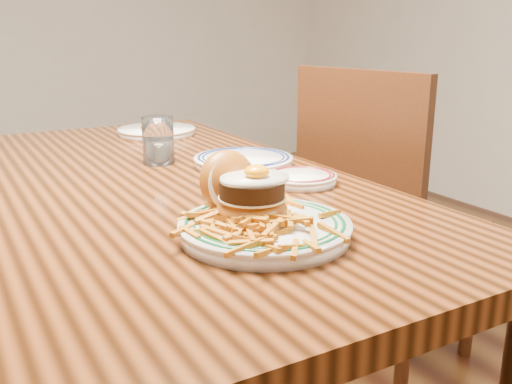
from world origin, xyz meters
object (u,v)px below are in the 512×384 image
table (158,215)px  chair_right (380,214)px  side_plate (301,178)px  main_plate (259,214)px

table → chair_right: size_ratio=1.63×
side_plate → chair_right: bearing=18.7°
main_plate → side_plate: main_plate is taller
main_plate → side_plate: size_ratio=1.91×
table → main_plate: main_plate is taller
table → main_plate: size_ratio=5.21×
main_plate → table: bearing=85.0°
chair_right → main_plate: chair_right is taller
main_plate → side_plate: (0.25, 0.24, -0.02)m
table → side_plate: size_ratio=9.93×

